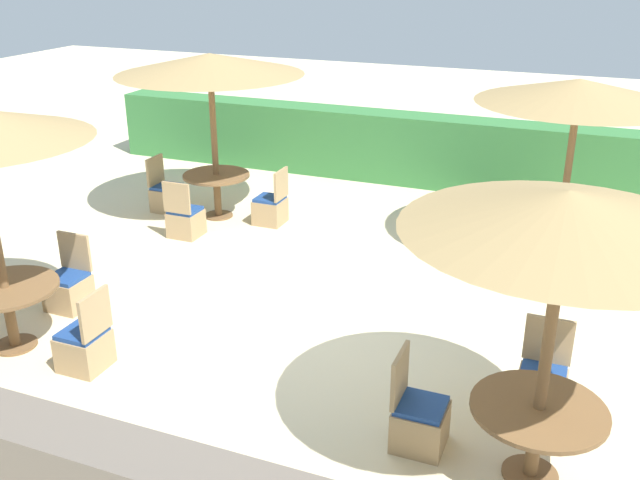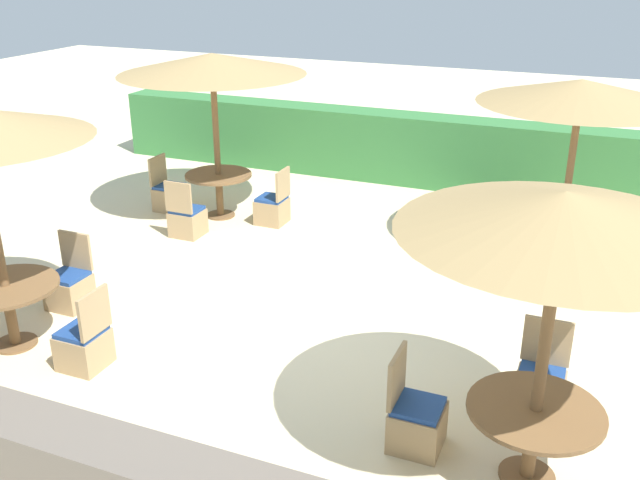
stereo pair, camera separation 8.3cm
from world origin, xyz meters
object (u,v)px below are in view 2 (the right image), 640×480
(round_table_front_left, at_px, (7,297))
(patio_chair_back_right_west, at_px, (492,234))
(patio_chair_back_left_south, at_px, (187,220))
(patio_chair_back_right_south, at_px, (554,268))
(parasol_back_left, at_px, (212,64))
(patio_chair_front_right_west, at_px, (415,421))
(parasol_back_right, at_px, (581,92))
(patio_chair_front_left_east, at_px, (85,345))
(parasol_front_right, at_px, (563,214))
(patio_chair_back_left_west, at_px, (169,195))
(round_table_back_right, at_px, (562,224))
(patio_chair_back_left_east, at_px, (273,208))
(patio_chair_front_right_north, at_px, (540,389))
(patio_chair_front_left_north, at_px, (70,287))
(round_table_front_right, at_px, (534,422))
(patio_chair_back_right_east, at_px, (630,253))
(round_table_back_left, at_px, (219,183))

(round_table_front_left, relative_size, patio_chair_back_right_west, 1.24)
(patio_chair_back_left_south, bearing_deg, patio_chair_back_right_west, 15.31)
(patio_chair_back_right_south, xyz_separation_m, parasol_back_left, (-5.45, 0.62, 2.26))
(patio_chair_front_right_west, height_order, parasol_back_right, parasol_back_right)
(patio_chair_front_left_east, xyz_separation_m, parasol_front_right, (4.64, 0.03, 2.15))
(parasol_back_right, xyz_separation_m, patio_chair_back_left_west, (-6.40, -0.38, -2.16))
(patio_chair_back_right_south, relative_size, patio_chair_back_left_south, 1.00)
(patio_chair_back_right_west, height_order, parasol_back_left, parasol_back_left)
(patio_chair_back_left_south, bearing_deg, patio_chair_back_left_west, 135.81)
(round_table_back_right, relative_size, patio_chair_back_right_west, 1.03)
(patio_chair_front_left_east, relative_size, patio_chair_back_left_east, 1.00)
(round_table_back_right, height_order, patio_chair_back_left_east, patio_chair_back_left_east)
(parasol_back_left, relative_size, patio_chair_back_left_east, 3.18)
(parasol_front_right, xyz_separation_m, patio_chair_front_right_west, (-1.01, 0.04, -2.15))
(patio_chair_front_left_east, bearing_deg, patio_chair_front_right_north, -77.53)
(patio_chair_back_right_south, relative_size, parasol_back_left, 0.31)
(patio_chair_front_left_north, xyz_separation_m, patio_chair_front_right_west, (4.74, -0.99, 0.00))
(patio_chair_back_left_east, bearing_deg, parasol_back_left, 92.46)
(patio_chair_front_right_north, xyz_separation_m, round_table_back_right, (-0.17, 3.92, 0.28))
(parasol_front_right, xyz_separation_m, patio_chair_back_right_west, (-1.17, 4.86, -2.15))
(parasol_front_right, height_order, patio_chair_back_left_south, parasol_front_right)
(round_table_front_right, distance_m, patio_chair_back_left_south, 6.74)
(parasol_front_right, xyz_separation_m, patio_chair_back_right_south, (-0.19, 3.96, -2.15))
(patio_chair_back_right_east, xyz_separation_m, patio_chair_back_left_east, (-5.41, -0.24, 0.00))
(parasol_front_right, relative_size, patio_chair_back_right_east, 2.78)
(round_table_front_right, height_order, parasol_back_left, parasol_back_left)
(parasol_front_right, xyz_separation_m, patio_chair_back_left_south, (-5.67, 3.63, -2.15))
(parasol_front_right, distance_m, patio_chair_back_right_west, 5.44)
(parasol_back_right, height_order, round_table_back_right, parasol_back_right)
(parasol_back_right, bearing_deg, parasol_back_left, -176.65)
(patio_chair_front_left_north, height_order, patio_chair_back_left_west, same)
(parasol_front_right, bearing_deg, patio_chair_front_right_north, 91.96)
(patio_chair_front_right_north, height_order, patio_chair_back_left_east, same)
(patio_chair_front_right_north, distance_m, round_table_back_left, 6.67)
(patio_chair_back_right_east, xyz_separation_m, round_table_back_left, (-6.37, -0.28, 0.33))
(round_table_front_left, height_order, round_table_back_left, round_table_front_left)
(patio_chair_back_right_west, bearing_deg, patio_chair_front_right_north, 16.32)
(round_table_front_left, xyz_separation_m, patio_chair_front_left_north, (-0.05, 1.01, -0.35))
(patio_chair_back_left_south, bearing_deg, patio_chair_front_left_north, -91.63)
(round_table_back_left, xyz_separation_m, patio_chair_back_left_east, (0.97, 0.04, -0.33))
(patio_chair_back_right_east, bearing_deg, parasol_back_left, 92.50)
(patio_chair_front_left_north, xyz_separation_m, patio_chair_back_right_east, (6.48, 3.84, 0.00))
(patio_chair_back_left_south, bearing_deg, round_table_back_right, 13.14)
(patio_chair_front_left_east, relative_size, patio_chair_front_right_west, 1.00)
(round_table_front_left, xyz_separation_m, patio_chair_back_left_east, (1.03, 4.61, -0.35))
(patio_chair_front_left_east, distance_m, patio_chair_back_left_west, 4.96)
(parasol_back_left, relative_size, round_table_back_left, 2.69)
(patio_chair_back_left_west, bearing_deg, patio_chair_front_right_west, 51.26)
(patio_chair_front_left_north, height_order, round_table_back_right, patio_chair_front_left_north)
(round_table_back_right, relative_size, patio_chair_back_right_south, 1.03)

